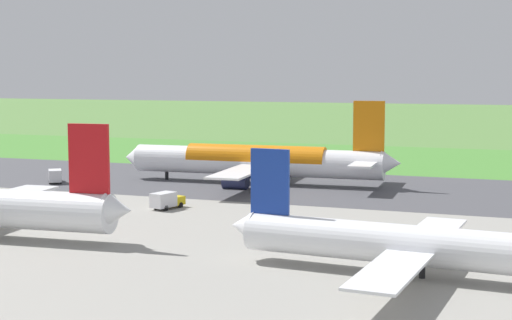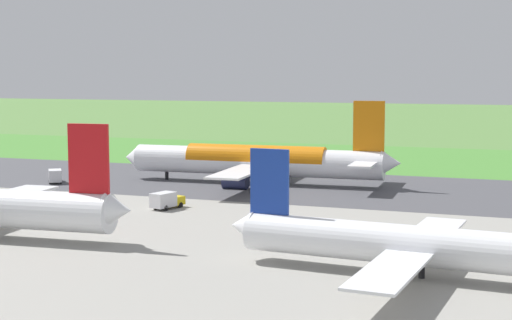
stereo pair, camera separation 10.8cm
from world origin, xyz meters
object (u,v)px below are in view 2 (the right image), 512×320
(traffic_cone_orange, at_px, (284,156))
(service_truck_fuel, at_px, (55,176))
(airliner_parked_near, at_px, (420,245))
(no_stopping_sign, at_px, (298,152))
(airliner_main, at_px, (258,161))
(service_truck_baggage, at_px, (166,200))

(traffic_cone_orange, bearing_deg, service_truck_fuel, 65.80)
(airliner_parked_near, height_order, no_stopping_sign, airliner_parked_near)
(traffic_cone_orange, bearing_deg, airliner_main, 101.98)
(airliner_main, distance_m, service_truck_fuel, 38.48)
(service_truck_fuel, height_order, no_stopping_sign, no_stopping_sign)
(service_truck_fuel, relative_size, traffic_cone_orange, 10.94)
(airliner_parked_near, bearing_deg, airliner_main, -56.53)
(airliner_parked_near, bearing_deg, traffic_cone_orange, -65.23)
(service_truck_baggage, distance_m, traffic_cone_orange, 77.41)
(no_stopping_sign, relative_size, traffic_cone_orange, 5.18)
(service_truck_fuel, distance_m, no_stopping_sign, 64.64)
(service_truck_fuel, bearing_deg, no_stopping_sign, -118.26)
(airliner_main, height_order, no_stopping_sign, airliner_main)
(airliner_main, xyz_separation_m, service_truck_fuel, (36.35, 12.29, -2.95))
(service_truck_baggage, height_order, service_truck_fuel, same)
(airliner_main, relative_size, service_truck_fuel, 8.99)
(airliner_parked_near, distance_m, service_truck_fuel, 87.68)
(airliner_main, xyz_separation_m, no_stopping_sign, (5.74, -44.64, -2.67))
(service_truck_baggage, distance_m, no_stopping_sign, 75.25)
(service_truck_fuel, height_order, traffic_cone_orange, service_truck_fuel)
(service_truck_baggage, bearing_deg, service_truck_fuel, -29.34)
(no_stopping_sign, xyz_separation_m, traffic_cone_orange, (4.15, -1.94, -1.40))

